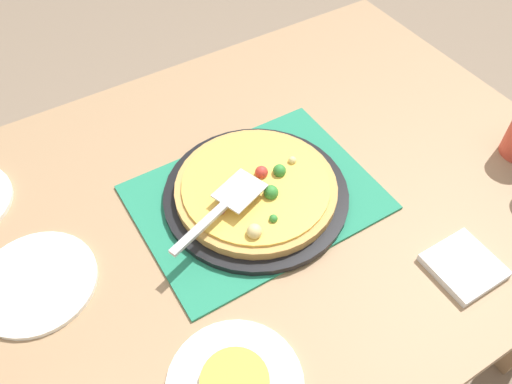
# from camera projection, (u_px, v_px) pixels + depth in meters

# --- Properties ---
(ground_plane) EXTENTS (8.00, 8.00, 0.00)m
(ground_plane) POSITION_uv_depth(u_px,v_px,m) (256.00, 347.00, 1.64)
(ground_plane) COLOR #84705B
(dining_table) EXTENTS (1.40, 1.00, 0.75)m
(dining_table) POSITION_uv_depth(u_px,v_px,m) (256.00, 229.00, 1.15)
(dining_table) COLOR #9E7A56
(dining_table) RESTS_ON ground_plane
(placemat) EXTENTS (0.48, 0.36, 0.01)m
(placemat) POSITION_uv_depth(u_px,v_px,m) (256.00, 197.00, 1.06)
(placemat) COLOR #237F5B
(placemat) RESTS_ON dining_table
(pizza_pan) EXTENTS (0.38, 0.38, 0.01)m
(pizza_pan) POSITION_uv_depth(u_px,v_px,m) (256.00, 194.00, 1.06)
(pizza_pan) COLOR black
(pizza_pan) RESTS_ON placemat
(pizza) EXTENTS (0.33, 0.33, 0.05)m
(pizza) POSITION_uv_depth(u_px,v_px,m) (256.00, 188.00, 1.04)
(pizza) COLOR tan
(pizza) RESTS_ON pizza_pan
(plate_side) EXTENTS (0.22, 0.22, 0.01)m
(plate_side) POSITION_uv_depth(u_px,v_px,m) (36.00, 282.00, 0.93)
(plate_side) COLOR white
(plate_side) RESTS_ON dining_table
(served_slice_left) EXTENTS (0.11, 0.11, 0.02)m
(served_slice_left) POSITION_uv_depth(u_px,v_px,m) (235.00, 382.00, 0.80)
(served_slice_left) COLOR gold
(served_slice_left) RESTS_ON plate_near_left
(pizza_server) EXTENTS (0.23, 0.12, 0.01)m
(pizza_server) POSITION_uv_depth(u_px,v_px,m) (223.00, 206.00, 0.96)
(pizza_server) COLOR silver
(pizza_server) RESTS_ON pizza
(napkin_stack) EXTENTS (0.12, 0.12, 0.02)m
(napkin_stack) POSITION_uv_depth(u_px,v_px,m) (464.00, 266.00, 0.95)
(napkin_stack) COLOR white
(napkin_stack) RESTS_ON dining_table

